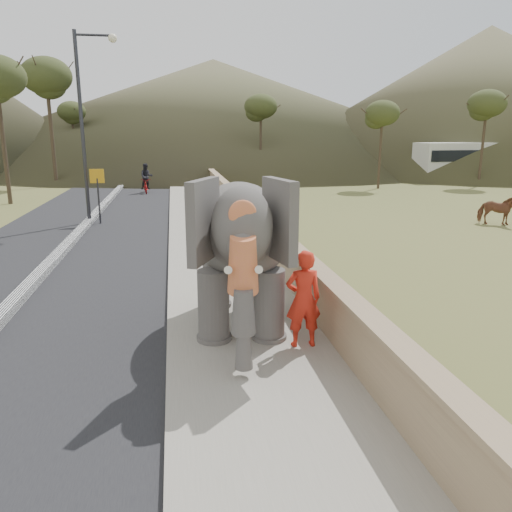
{
  "coord_description": "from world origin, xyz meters",
  "views": [
    {
      "loc": [
        -1.27,
        -5.25,
        3.93
      ],
      "look_at": [
        0.2,
        3.61,
        1.7
      ],
      "focal_mm": 35.0,
      "sensor_mm": 36.0,
      "label": 1
    }
  ],
  "objects_px": {
    "cow": "(497,210)",
    "motorcyclist": "(146,182)",
    "lamppost": "(88,109)",
    "elephant_and_man": "(241,251)"
  },
  "relations": [
    {
      "from": "cow",
      "to": "elephant_and_man",
      "type": "relative_size",
      "value": 0.36
    },
    {
      "from": "motorcyclist",
      "to": "cow",
      "type": "bearing_deg",
      "value": -42.65
    },
    {
      "from": "motorcyclist",
      "to": "lamppost",
      "type": "bearing_deg",
      "value": -98.57
    },
    {
      "from": "lamppost",
      "to": "motorcyclist",
      "type": "relative_size",
      "value": 4.11
    },
    {
      "from": "elephant_and_man",
      "to": "cow",
      "type": "bearing_deg",
      "value": 38.21
    },
    {
      "from": "lamppost",
      "to": "elephant_and_man",
      "type": "bearing_deg",
      "value": -70.38
    },
    {
      "from": "cow",
      "to": "motorcyclist",
      "type": "xyz_separation_m",
      "value": [
        -15.58,
        14.36,
        0.1
      ]
    },
    {
      "from": "cow",
      "to": "motorcyclist",
      "type": "height_order",
      "value": "motorcyclist"
    },
    {
      "from": "lamppost",
      "to": "motorcyclist",
      "type": "bearing_deg",
      "value": 81.43
    },
    {
      "from": "cow",
      "to": "elephant_and_man",
      "type": "height_order",
      "value": "elephant_and_man"
    }
  ]
}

